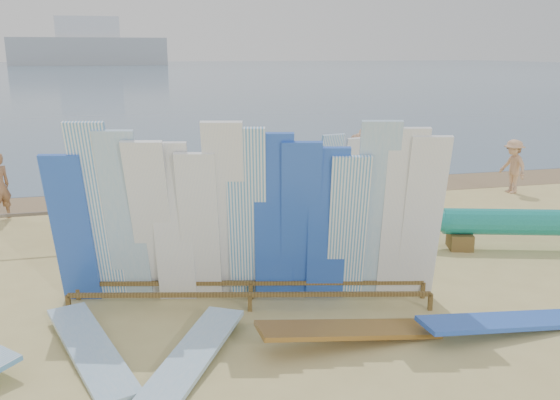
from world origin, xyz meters
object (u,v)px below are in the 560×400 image
object	(u,v)px
beach_chair_left	(158,220)
beachgoer_6	(279,183)
beachgoer_3	(117,181)
beachgoer_8	(358,170)
outrigger_canoe	(543,224)
flat_board_b	(191,366)
stroller	(253,204)
beachgoer_4	(114,193)
main_surfboard_rack	(250,223)
beach_chair_right	(271,214)
vendor_table	(364,257)
beachgoer_9	(366,158)
side_surfboard_rack	(337,197)
beachgoer_2	(100,197)
flat_board_a	(91,356)
flat_board_d	(504,332)
beachgoer_extra_0	(513,166)
flat_board_c	(350,343)

from	to	relation	value
beach_chair_left	beachgoer_6	bearing A→B (deg)	0.49
beachgoer_3	beachgoer_8	xyz separation A→B (m)	(6.30, -0.55, 0.10)
outrigger_canoe	beachgoer_3	distance (m)	10.03
flat_board_b	stroller	size ratio (longest dim) A/B	2.31
stroller	beachgoer_4	world-z (taller)	beachgoer_4
main_surfboard_rack	beach_chair_right	xyz separation A→B (m)	(1.41, 4.51, -1.15)
beachgoer_3	beach_chair_right	bearing A→B (deg)	-95.05
vendor_table	beachgoer_9	distance (m)	7.35
side_surfboard_rack	beachgoer_2	distance (m)	5.46
outrigger_canoe	side_surfboard_rack	bearing A→B (deg)	-177.88
beach_chair_left	beachgoer_3	distance (m)	2.08
vendor_table	flat_board_a	xyz separation A→B (m)	(-4.68, -1.75, -0.41)
flat_board_a	flat_board_d	bearing A→B (deg)	-25.58
main_surfboard_rack	flat_board_b	size ratio (longest dim) A/B	2.29
main_surfboard_rack	beachgoer_8	distance (m)	7.14
beachgoer_extra_0	beachgoer_8	world-z (taller)	beachgoer_8
beachgoer_4	outrigger_canoe	bearing A→B (deg)	55.95
flat_board_b	beachgoer_8	bearing A→B (deg)	84.77
flat_board_b	beachgoer_6	bearing A→B (deg)	96.36
beachgoer_extra_0	beachgoer_8	xyz separation A→B (m)	(-4.87, -0.13, 0.16)
vendor_table	beachgoer_4	bearing A→B (deg)	131.06
beach_chair_right	beachgoer_3	size ratio (longest dim) A/B	0.50
vendor_table	stroller	world-z (taller)	vendor_table
beach_chair_left	outrigger_canoe	bearing A→B (deg)	-27.79
main_surfboard_rack	beachgoer_extra_0	distance (m)	10.80
outrigger_canoe	beachgoer_9	bearing A→B (deg)	120.03
flat_board_a	flat_board_d	distance (m)	5.96
flat_board_b	beachgoer_9	size ratio (longest dim) A/B	1.43
outrigger_canoe	flat_board_b	world-z (taller)	outrigger_canoe
outrigger_canoe	flat_board_c	distance (m)	6.10
beach_chair_left	beachgoer_extra_0	distance (m)	10.35
outrigger_canoe	vendor_table	xyz separation A→B (m)	(-4.22, -0.63, -0.15)
stroller	beachgoer_2	distance (m)	3.56
flat_board_b	beachgoer_6	distance (m)	7.22
flat_board_d	beachgoer_8	distance (m)	7.77
vendor_table	beachgoer_3	distance (m)	7.25
beachgoer_2	beachgoer_9	size ratio (longest dim) A/B	0.85
beachgoer_2	beachgoer_6	size ratio (longest dim) A/B	0.88
flat_board_a	flat_board_c	size ratio (longest dim) A/B	1.00
flat_board_c	beach_chair_left	bearing A→B (deg)	17.89
flat_board_d	flat_board_b	distance (m)	4.61
flat_board_b	beachgoer_2	distance (m)	6.82
beachgoer_6	vendor_table	bearing A→B (deg)	90.23
flat_board_c	beachgoer_9	xyz separation A→B (m)	(3.90, 9.05, 0.94)
side_surfboard_rack	vendor_table	size ratio (longest dim) A/B	2.03
beachgoer_4	main_surfboard_rack	bearing A→B (deg)	13.07
beachgoer_2	beachgoer_8	world-z (taller)	beachgoer_8
beachgoer_3	beachgoer_8	distance (m)	6.33
flat_board_a	beachgoer_2	bearing A→B (deg)	72.25
flat_board_b	beachgoer_8	size ratio (longest dim) A/B	1.43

